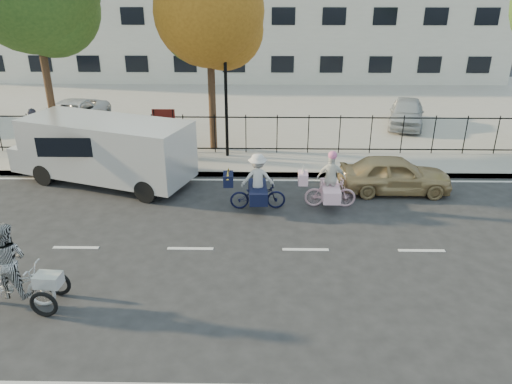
{
  "coord_description": "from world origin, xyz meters",
  "views": [
    {
      "loc": [
        1.9,
        -11.24,
        6.6
      ],
      "look_at": [
        1.69,
        1.2,
        1.1
      ],
      "focal_mm": 35.0,
      "sensor_mm": 36.0,
      "label": 1
    }
  ],
  "objects_px": {
    "pedestrian": "(35,132)",
    "lot_car_b": "(70,117)",
    "lot_car_d": "(407,112)",
    "lamppost": "(226,78)",
    "gold_sedan": "(395,174)",
    "white_van": "(104,149)",
    "unicorn_bike": "(330,187)",
    "zebra_trike": "(11,274)",
    "bull_bike": "(257,187)"
  },
  "relations": [
    {
      "from": "lot_car_b",
      "to": "pedestrian",
      "type": "bearing_deg",
      "value": -86.22
    },
    {
      "from": "unicorn_bike",
      "to": "bull_bike",
      "type": "xyz_separation_m",
      "value": [
        -2.2,
        -0.16,
        0.03
      ]
    },
    {
      "from": "zebra_trike",
      "to": "unicorn_bike",
      "type": "bearing_deg",
      "value": -51.21
    },
    {
      "from": "white_van",
      "to": "pedestrian",
      "type": "relative_size",
      "value": 3.65
    },
    {
      "from": "white_van",
      "to": "lot_car_d",
      "type": "height_order",
      "value": "white_van"
    },
    {
      "from": "gold_sedan",
      "to": "pedestrian",
      "type": "xyz_separation_m",
      "value": [
        -12.92,
        3.0,
        0.45
      ]
    },
    {
      "from": "pedestrian",
      "to": "lot_car_b",
      "type": "bearing_deg",
      "value": -101.87
    },
    {
      "from": "lot_car_b",
      "to": "lot_car_d",
      "type": "xyz_separation_m",
      "value": [
        14.99,
        1.04,
        -0.02
      ]
    },
    {
      "from": "bull_bike",
      "to": "lot_car_b",
      "type": "distance_m",
      "value": 11.21
    },
    {
      "from": "lamppost",
      "to": "pedestrian",
      "type": "height_order",
      "value": "lamppost"
    },
    {
      "from": "zebra_trike",
      "to": "white_van",
      "type": "distance_m",
      "value": 6.81
    },
    {
      "from": "bull_bike",
      "to": "gold_sedan",
      "type": "bearing_deg",
      "value": -76.63
    },
    {
      "from": "lamppost",
      "to": "bull_bike",
      "type": "xyz_separation_m",
      "value": [
        1.2,
        -4.33,
        -2.41
      ]
    },
    {
      "from": "white_van",
      "to": "pedestrian",
      "type": "bearing_deg",
      "value": 163.85
    },
    {
      "from": "gold_sedan",
      "to": "lot_car_b",
      "type": "xyz_separation_m",
      "value": [
        -12.77,
        6.17,
        0.18
      ]
    },
    {
      "from": "unicorn_bike",
      "to": "bull_bike",
      "type": "bearing_deg",
      "value": 95.26
    },
    {
      "from": "white_van",
      "to": "lot_car_d",
      "type": "relative_size",
      "value": 1.83
    },
    {
      "from": "gold_sedan",
      "to": "zebra_trike",
      "type": "bearing_deg",
      "value": 123.13
    },
    {
      "from": "zebra_trike",
      "to": "lot_car_b",
      "type": "distance_m",
      "value": 12.76
    },
    {
      "from": "lamppost",
      "to": "unicorn_bike",
      "type": "distance_m",
      "value": 5.91
    },
    {
      "from": "white_van",
      "to": "gold_sedan",
      "type": "bearing_deg",
      "value": 15.81
    },
    {
      "from": "unicorn_bike",
      "to": "white_van",
      "type": "height_order",
      "value": "white_van"
    },
    {
      "from": "zebra_trike",
      "to": "gold_sedan",
      "type": "bearing_deg",
      "value": -52.71
    },
    {
      "from": "white_van",
      "to": "lot_car_b",
      "type": "distance_m",
      "value": 6.43
    },
    {
      "from": "gold_sedan",
      "to": "white_van",
      "type": "bearing_deg",
      "value": 86.65
    },
    {
      "from": "lot_car_b",
      "to": "zebra_trike",
      "type": "bearing_deg",
      "value": -69.02
    },
    {
      "from": "lamppost",
      "to": "unicorn_bike",
      "type": "bearing_deg",
      "value": -50.92
    },
    {
      "from": "lamppost",
      "to": "bull_bike",
      "type": "height_order",
      "value": "lamppost"
    },
    {
      "from": "lot_car_b",
      "to": "lot_car_d",
      "type": "height_order",
      "value": "lot_car_b"
    },
    {
      "from": "lamppost",
      "to": "lot_car_d",
      "type": "relative_size",
      "value": 1.19
    },
    {
      "from": "lamppost",
      "to": "white_van",
      "type": "xyz_separation_m",
      "value": [
        -3.93,
        -2.39,
        -1.9
      ]
    },
    {
      "from": "gold_sedan",
      "to": "pedestrian",
      "type": "distance_m",
      "value": 13.27
    },
    {
      "from": "zebra_trike",
      "to": "bull_bike",
      "type": "bearing_deg",
      "value": -42.19
    },
    {
      "from": "white_van",
      "to": "zebra_trike",
      "type": "bearing_deg",
      "value": -70.63
    },
    {
      "from": "pedestrian",
      "to": "lot_car_d",
      "type": "height_order",
      "value": "pedestrian"
    },
    {
      "from": "zebra_trike",
      "to": "bull_bike",
      "type": "distance_m",
      "value": 7.07
    },
    {
      "from": "white_van",
      "to": "gold_sedan",
      "type": "xyz_separation_m",
      "value": [
        9.57,
        -0.61,
        -0.6
      ]
    },
    {
      "from": "unicorn_bike",
      "to": "gold_sedan",
      "type": "height_order",
      "value": "unicorn_bike"
    },
    {
      "from": "lot_car_d",
      "to": "gold_sedan",
      "type": "bearing_deg",
      "value": -91.03
    },
    {
      "from": "gold_sedan",
      "to": "lot_car_d",
      "type": "bearing_deg",
      "value": -16.85
    },
    {
      "from": "lot_car_d",
      "to": "pedestrian",
      "type": "bearing_deg",
      "value": -148.38
    },
    {
      "from": "unicorn_bike",
      "to": "lot_car_b",
      "type": "bearing_deg",
      "value": 56.19
    },
    {
      "from": "zebra_trike",
      "to": "unicorn_bike",
      "type": "relative_size",
      "value": 1.26
    },
    {
      "from": "gold_sedan",
      "to": "lot_car_b",
      "type": "height_order",
      "value": "lot_car_b"
    },
    {
      "from": "unicorn_bike",
      "to": "zebra_trike",
      "type": "bearing_deg",
      "value": 125.49
    },
    {
      "from": "zebra_trike",
      "to": "unicorn_bike",
      "type": "xyz_separation_m",
      "value": [
        7.33,
        5.01,
        -0.08
      ]
    },
    {
      "from": "zebra_trike",
      "to": "pedestrian",
      "type": "distance_m",
      "value": 9.78
    },
    {
      "from": "zebra_trike",
      "to": "unicorn_bike",
      "type": "distance_m",
      "value": 8.88
    },
    {
      "from": "lamppost",
      "to": "bull_bike",
      "type": "relative_size",
      "value": 2.29
    },
    {
      "from": "unicorn_bike",
      "to": "white_van",
      "type": "xyz_separation_m",
      "value": [
        -7.32,
        1.78,
        0.54
      ]
    }
  ]
}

